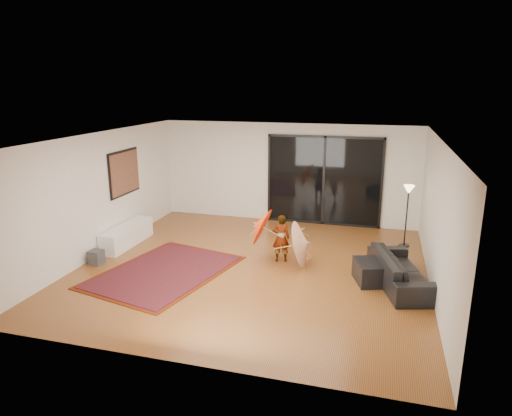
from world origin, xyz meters
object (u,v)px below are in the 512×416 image
at_px(child, 281,238).
at_px(media_console, 127,235).
at_px(sofa, 401,270).
at_px(ottoman, 375,272).

bearing_deg(child, media_console, -19.50).
distance_m(sofa, child, 2.53).
relative_size(media_console, child, 1.64).
bearing_deg(ottoman, child, 164.12).
distance_m(media_console, sofa, 6.23).
xyz_separation_m(media_console, child, (3.74, -0.04, 0.28)).
relative_size(media_console, ottoman, 2.35).
height_order(media_console, sofa, sofa).
height_order(sofa, child, child).
xyz_separation_m(media_console, sofa, (6.20, -0.59, 0.06)).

